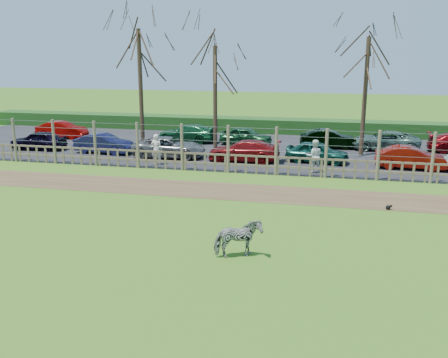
% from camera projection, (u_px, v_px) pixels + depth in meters
% --- Properties ---
extents(ground, '(120.00, 120.00, 0.00)m').
position_uv_depth(ground, '(183.00, 222.00, 18.64)').
color(ground, olive).
rests_on(ground, ground).
extents(dirt_strip, '(34.00, 2.80, 0.01)m').
position_uv_depth(dirt_strip, '(212.00, 190.00, 22.89)').
color(dirt_strip, brown).
rests_on(dirt_strip, ground).
extents(asphalt, '(44.00, 13.00, 0.04)m').
position_uv_depth(asphalt, '(249.00, 149.00, 32.34)').
color(asphalt, '#232326').
rests_on(asphalt, ground).
extents(hedge, '(46.00, 2.00, 1.10)m').
position_uv_depth(hedge, '(264.00, 125.00, 38.82)').
color(hedge, '#1E4716').
rests_on(hedge, ground).
extents(fence, '(30.16, 0.16, 2.50)m').
position_uv_depth(fence, '(228.00, 158.00, 26.00)').
color(fence, brown).
rests_on(fence, ground).
extents(tree_left, '(4.80, 4.80, 7.88)m').
position_uv_depth(tree_left, '(140.00, 61.00, 30.40)').
color(tree_left, '#3D2B1E').
rests_on(tree_left, ground).
extents(tree_mid, '(4.80, 4.80, 6.83)m').
position_uv_depth(tree_mid, '(215.00, 73.00, 30.59)').
color(tree_mid, '#3D2B1E').
rests_on(tree_mid, ground).
extents(tree_right, '(4.80, 4.80, 7.35)m').
position_uv_depth(tree_right, '(367.00, 68.00, 29.09)').
color(tree_right, '#3D2B1E').
rests_on(tree_right, ground).
extents(zebra, '(1.60, 1.23, 1.23)m').
position_uv_depth(zebra, '(238.00, 239.00, 15.34)').
color(zebra, gray).
rests_on(zebra, ground).
extents(visitor_a, '(0.64, 0.43, 1.72)m').
position_uv_depth(visitor_a, '(156.00, 149.00, 27.65)').
color(visitor_a, silver).
rests_on(visitor_a, asphalt).
extents(visitor_b, '(0.95, 0.80, 1.72)m').
position_uv_depth(visitor_b, '(314.00, 156.00, 25.90)').
color(visitor_b, silver).
rests_on(visitor_b, asphalt).
extents(crow, '(0.26, 0.19, 0.21)m').
position_uv_depth(crow, '(388.00, 207.00, 20.09)').
color(crow, black).
rests_on(crow, ground).
extents(car_0, '(3.60, 1.63, 1.20)m').
position_uv_depth(car_0, '(38.00, 140.00, 31.94)').
color(car_0, black).
rests_on(car_0, asphalt).
extents(car_1, '(3.70, 1.46, 1.20)m').
position_uv_depth(car_1, '(104.00, 143.00, 30.83)').
color(car_1, '#1A1B47').
rests_on(car_1, asphalt).
extents(car_2, '(4.45, 2.29, 1.20)m').
position_uv_depth(car_2, '(169.00, 147.00, 29.65)').
color(car_2, '#62605F').
rests_on(car_2, asphalt).
extents(car_3, '(4.15, 1.72, 1.20)m').
position_uv_depth(car_3, '(244.00, 151.00, 28.66)').
color(car_3, maroon).
rests_on(car_3, asphalt).
extents(car_4, '(3.68, 1.86, 1.20)m').
position_uv_depth(car_4, '(317.00, 152.00, 28.25)').
color(car_4, '#114537').
rests_on(car_4, asphalt).
extents(car_5, '(3.68, 1.37, 1.20)m').
position_uv_depth(car_5, '(410.00, 158.00, 26.75)').
color(car_5, maroon).
rests_on(car_5, asphalt).
extents(car_7, '(3.68, 1.39, 1.20)m').
position_uv_depth(car_7, '(62.00, 130.00, 36.18)').
color(car_7, '#960603').
rests_on(car_7, asphalt).
extents(car_9, '(4.23, 1.92, 1.20)m').
position_uv_depth(car_9, '(187.00, 133.00, 34.65)').
color(car_9, '#16532A').
rests_on(car_9, asphalt).
extents(car_10, '(3.60, 1.62, 1.20)m').
position_uv_depth(car_10, '(246.00, 136.00, 33.50)').
color(car_10, '#184924').
rests_on(car_10, asphalt).
extents(car_11, '(3.76, 1.65, 1.20)m').
position_uv_depth(car_11, '(328.00, 139.00, 32.42)').
color(car_11, black).
rests_on(car_11, asphalt).
extents(car_12, '(4.36, 2.09, 1.20)m').
position_uv_depth(car_12, '(385.00, 141.00, 31.80)').
color(car_12, '#4C6A5A').
rests_on(car_12, asphalt).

